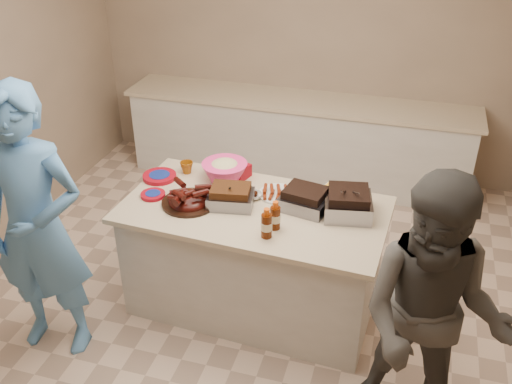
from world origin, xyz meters
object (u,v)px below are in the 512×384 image
(bbq_bottle_a, at_px, (266,237))
(plastic_cup, at_px, (187,173))
(guest_blue, at_px, (63,338))
(island, at_px, (254,303))
(bbq_bottle_b, at_px, (275,228))
(mustard_bottle, at_px, (225,197))
(coleslaw_bowl, at_px, (225,180))
(rib_platter, at_px, (189,204))
(roasting_pan, at_px, (347,214))

(bbq_bottle_a, height_order, plastic_cup, bbq_bottle_a)
(plastic_cup, height_order, guest_blue, plastic_cup)
(island, height_order, bbq_bottle_b, bbq_bottle_b)
(bbq_bottle_a, distance_m, bbq_bottle_b, 0.11)
(mustard_bottle, bearing_deg, guest_blue, -139.91)
(coleslaw_bowl, height_order, bbq_bottle_b, coleslaw_bowl)
(rib_platter, distance_m, mustard_bottle, 0.26)
(rib_platter, xyz_separation_m, bbq_bottle_b, (0.66, -0.13, 0.00))
(island, relative_size, mustard_bottle, 14.40)
(bbq_bottle_a, distance_m, plastic_cup, 1.06)
(coleslaw_bowl, distance_m, bbq_bottle_a, 0.82)
(plastic_cup, bearing_deg, roasting_pan, -11.08)
(island, relative_size, roasting_pan, 5.81)
(island, bearing_deg, rib_platter, -167.10)
(bbq_bottle_b, bearing_deg, roasting_pan, 35.20)
(bbq_bottle_b, relative_size, guest_blue, 0.11)
(bbq_bottle_b, xyz_separation_m, mustard_bottle, (-0.45, 0.29, 0.00))
(plastic_cup, relative_size, guest_blue, 0.05)
(plastic_cup, bearing_deg, island, -28.39)
(bbq_bottle_b, distance_m, guest_blue, 1.77)
(roasting_pan, height_order, guest_blue, roasting_pan)
(rib_platter, bearing_deg, roasting_pan, 9.02)
(rib_platter, height_order, coleslaw_bowl, coleslaw_bowl)
(roasting_pan, bearing_deg, rib_platter, 178.79)
(guest_blue, bearing_deg, coleslaw_bowl, 44.58)
(coleslaw_bowl, bearing_deg, bbq_bottle_b, -45.17)
(coleslaw_bowl, bearing_deg, roasting_pan, -13.45)
(island, xyz_separation_m, bbq_bottle_a, (0.18, -0.32, 0.88))
(coleslaw_bowl, bearing_deg, island, -45.09)
(mustard_bottle, distance_m, plastic_cup, 0.48)
(island, xyz_separation_m, bbq_bottle_b, (0.21, -0.21, 0.88))
(bbq_bottle_a, height_order, mustard_bottle, bbq_bottle_a)
(mustard_bottle, height_order, guest_blue, mustard_bottle)
(rib_platter, bearing_deg, island, 9.48)
(island, bearing_deg, bbq_bottle_b, -41.88)
(guest_blue, bearing_deg, mustard_bottle, 34.55)
(bbq_bottle_b, height_order, plastic_cup, bbq_bottle_b)
(bbq_bottle_b, bearing_deg, rib_platter, 168.75)
(guest_blue, bearing_deg, bbq_bottle_a, 11.40)
(island, bearing_deg, guest_blue, -145.28)
(bbq_bottle_b, bearing_deg, plastic_cup, 146.81)
(bbq_bottle_a, height_order, guest_blue, bbq_bottle_a)
(roasting_pan, bearing_deg, mustard_bottle, 170.88)
(island, height_order, bbq_bottle_a, bbq_bottle_a)
(coleslaw_bowl, height_order, mustard_bottle, coleslaw_bowl)
(bbq_bottle_b, bearing_deg, mustard_bottle, 147.35)
(bbq_bottle_b, xyz_separation_m, guest_blue, (-1.44, -0.54, -0.88))
(island, xyz_separation_m, roasting_pan, (0.64, 0.10, 0.88))
(rib_platter, relative_size, guest_blue, 0.21)
(island, xyz_separation_m, rib_platter, (-0.46, -0.08, 0.88))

